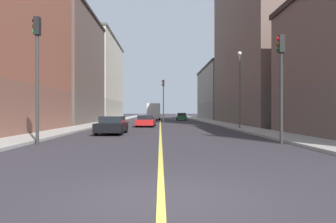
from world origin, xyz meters
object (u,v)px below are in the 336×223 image
object	(u,v)px
building_left_far	(230,93)
traffic_light_right_near	(37,63)
building_right_midblock	(52,68)
street_lamp_left_near	(240,82)
traffic_light_median_far	(163,95)
car_red	(146,121)
building_right_distant	(90,79)
car_black	(112,125)
traffic_light_left_near	(281,73)
car_green	(181,117)
building_left_mid	(272,35)
box_truck	(154,111)

from	to	relation	value
building_left_far	traffic_light_right_near	xyz separation A→B (m)	(-20.80, -49.31, -1.33)
building_right_midblock	street_lamp_left_near	size ratio (longest dim) A/B	2.60
traffic_light_median_far	car_red	size ratio (longest dim) A/B	1.47
building_right_distant	car_black	size ratio (longest dim) A/B	5.66
building_left_far	car_black	xyz separation A→B (m)	(-18.15, -42.10, -4.80)
car_black	traffic_light_left_near	bearing A→B (deg)	-36.52
car_green	car_black	world-z (taller)	car_green
building_right_midblock	street_lamp_left_near	xyz separation A→B (m)	(21.79, -14.25, -3.15)
traffic_light_right_near	street_lamp_left_near	bearing A→B (deg)	42.52
building_right_distant	traffic_light_right_near	bearing A→B (deg)	-80.30
building_right_distant	car_black	world-z (taller)	building_right_distant
traffic_light_median_far	car_black	xyz separation A→B (m)	(-3.99, -21.48, -3.33)
building_left_mid	building_right_midblock	size ratio (longest dim) A/B	1.37
building_left_mid	car_red	xyz separation A→B (m)	(-16.15, -6.58, -10.94)
traffic_light_right_near	building_right_distant	bearing A→B (deg)	99.70
building_right_distant	car_black	xyz separation A→B (m)	(11.05, -41.89, -7.65)
traffic_light_right_near	street_lamp_left_near	world-z (taller)	street_lamp_left_near
building_left_mid	traffic_light_right_near	size ratio (longest dim) A/B	3.84
building_right_midblock	car_black	world-z (taller)	building_right_midblock
building_right_distant	building_left_mid	bearing A→B (deg)	-40.13
building_left_mid	traffic_light_right_near	world-z (taller)	building_left_mid
building_left_far	box_truck	distance (m)	17.28
car_red	traffic_light_left_near	bearing A→B (deg)	-66.66
traffic_light_right_near	car_red	world-z (taller)	traffic_light_right_near
traffic_light_right_near	traffic_light_median_far	xyz separation A→B (m)	(6.64, 28.68, -0.15)
building_right_midblock	box_truck	distance (m)	22.37
building_right_midblock	building_right_distant	distance (m)	22.57
traffic_light_left_near	car_green	size ratio (longest dim) A/B	1.40
traffic_light_median_far	car_black	world-z (taller)	traffic_light_median_far
street_lamp_left_near	box_truck	world-z (taller)	street_lamp_left_near
building_right_midblock	traffic_light_left_near	xyz separation A→B (m)	(20.77, -26.54, -3.88)
traffic_light_left_near	street_lamp_left_near	xyz separation A→B (m)	(1.02, 12.29, 0.73)
building_left_mid	building_right_midblock	bearing A→B (deg)	175.97
building_right_midblock	car_red	xyz separation A→B (m)	(13.05, -8.64, -6.90)
car_red	car_black	bearing A→B (deg)	-100.59
building_left_far	car_green	world-z (taller)	building_left_far
car_green	box_truck	xyz separation A→B (m)	(-5.15, 1.67, 0.98)
building_left_mid	traffic_light_left_near	xyz separation A→B (m)	(-8.42, -24.48, -7.92)
building_right_distant	traffic_light_left_near	bearing A→B (deg)	-67.07
car_green	building_left_mid	bearing A→B (deg)	-58.39
street_lamp_left_near	car_green	xyz separation A→B (m)	(-3.26, 29.53, -3.71)
building_right_midblock	street_lamp_left_near	world-z (taller)	building_right_midblock
traffic_light_right_near	car_red	distance (m)	18.82
traffic_light_median_far	building_right_distant	bearing A→B (deg)	126.38
traffic_light_left_near	street_lamp_left_near	size ratio (longest dim) A/B	0.80
building_left_mid	box_truck	size ratio (longest dim) A/B	3.47
traffic_light_right_near	box_truck	xyz separation A→B (m)	(4.98, 43.48, -2.48)
building_left_mid	street_lamp_left_near	world-z (taller)	building_left_mid
building_right_distant	box_truck	bearing A→B (deg)	-22.76
car_red	box_truck	world-z (taller)	box_truck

